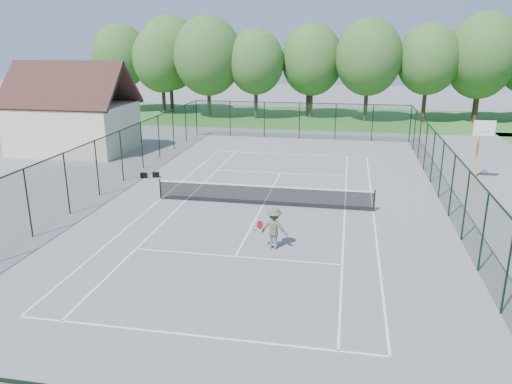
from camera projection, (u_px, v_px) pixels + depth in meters
The scene contains 11 objects.
ground at pixel (263, 205), 25.43m from camera, with size 140.00×140.00×0.00m, color gray.
grass_far at pixel (310, 117), 53.61m from camera, with size 80.00×16.00×0.01m, color #3B7C2D.
court_lines at pixel (263, 205), 25.43m from camera, with size 11.05×23.85×0.01m.
tennis_net at pixel (263, 194), 25.26m from camera, with size 11.08×0.08×1.10m.
fence_enclosure at pixel (263, 175), 24.97m from camera, with size 18.05×36.05×3.02m.
utility_building at pixel (72, 109), 36.70m from camera, with size 8.60×6.27×6.63m.
tree_line_far at pixel (312, 60), 51.85m from camera, with size 39.40×6.40×9.70m.
basketball_goal at pixel (481, 138), 29.15m from camera, with size 1.20×1.43×3.65m.
sports_bag_a at pixel (144, 175), 30.32m from camera, with size 0.40×0.24×0.32m, color black.
sports_bag_b at pixel (156, 175), 30.46m from camera, with size 0.40×0.24×0.31m, color black.
tennis_player at pixel (274, 228), 19.99m from camera, with size 1.76×0.93×1.71m.
Camera 1 is at (4.05, -23.77, 8.14)m, focal length 35.00 mm.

